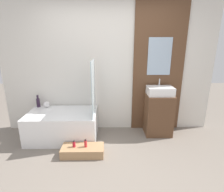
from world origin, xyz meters
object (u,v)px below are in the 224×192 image
Objects in this scene: bottle_soap_primary at (74,144)px; vase_tall_dark at (38,102)px; sink at (160,91)px; vase_round_light at (47,104)px; wooden_step_bench at (83,151)px; bathtub at (63,125)px; bottle_soap_secondary at (86,143)px.

vase_tall_dark is at bearing 134.74° from bottle_soap_primary.
sink is 2.25m from vase_round_light.
sink reaches higher than vase_tall_dark.
bottle_soap_primary reaches higher than wooden_step_bench.
sink reaches higher than bathtub.
bathtub is 0.65m from bottle_soap_primary.
vase_round_light is at bearing 129.28° from bottle_soap_primary.
vase_tall_dark is at bearing 140.34° from bottle_soap_secondary.
vase_tall_dark reaches higher than bathtub.
vase_tall_dark is 0.18m from vase_round_light.
vase_round_light is 1.15× the size of bottle_soap_primary.
vase_round_light reaches higher than bathtub.
vase_tall_dark reaches higher than wooden_step_bench.
bathtub is 10.28× the size of vase_round_light.
bottle_soap_primary is at bearing -155.04° from sink.
bottle_soap_secondary is (1.05, -0.87, -0.41)m from vase_tall_dark.
vase_tall_dark is 1.29m from bottle_soap_primary.
bathtub is at bearing 118.89° from bottle_soap_primary.
bottle_soap_primary is at bearing 180.00° from wooden_step_bench.
vase_tall_dark reaches higher than bottle_soap_secondary.
bathtub is 0.75m from bottle_soap_secondary.
vase_round_light is 1.27m from bottle_soap_secondary.
bottle_soap_primary is at bearing -50.72° from vase_round_light.
wooden_step_bench is 5.07× the size of bottle_soap_secondary.
sink is at bearing -3.65° from vase_tall_dark.
bottle_soap_primary is (-1.54, -0.71, -0.69)m from sink.
bathtub reaches higher than wooden_step_bench.
sink reaches higher than bottle_soap_secondary.
bathtub is 9.47× the size of bottle_soap_secondary.
bottle_soap_secondary is (-1.35, -0.71, -0.68)m from sink.
bottle_soap_secondary is (0.87, -0.84, -0.37)m from vase_round_light.
bottle_soap_primary is at bearing -180.00° from bottle_soap_secondary.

